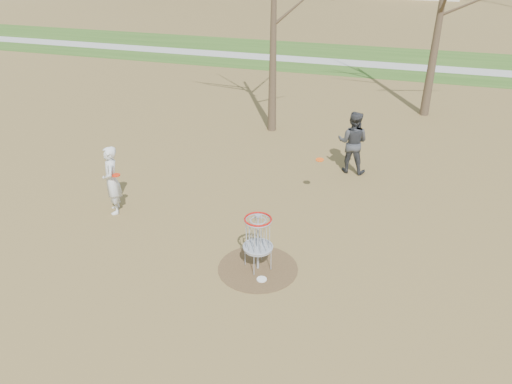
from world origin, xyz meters
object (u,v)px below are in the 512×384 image
player_throwing (353,142)px  disc_grounded (262,279)px  player_standing (112,180)px  disc_golf_basket (258,234)px

player_throwing → disc_grounded: player_throwing is taller
player_standing → disc_golf_basket: (4.39, -1.34, -0.01)m
disc_golf_basket → player_throwing: bearing=77.1°
player_standing → player_throwing: player_throwing is taller
player_standing → disc_golf_basket: player_standing is taller
player_standing → disc_grounded: (4.59, -1.72, -0.91)m
disc_grounded → player_throwing: bearing=79.7°
player_throwing → disc_golf_basket: size_ratio=1.44×
disc_grounded → disc_golf_basket: (-0.20, 0.38, 0.89)m
disc_grounded → disc_golf_basket: disc_golf_basket is taller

